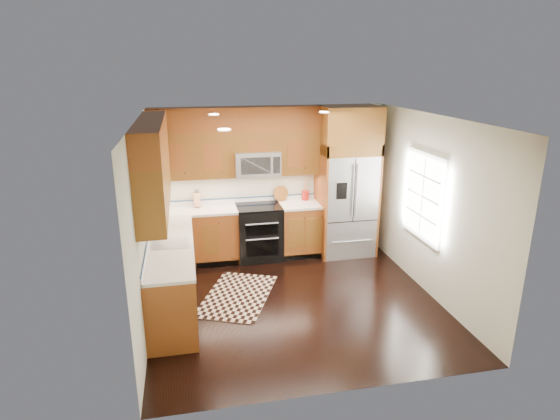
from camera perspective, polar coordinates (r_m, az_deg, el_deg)
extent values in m
plane|color=black|center=(6.87, 1.85, -11.01)|extent=(4.00, 4.00, 0.00)
cube|color=beige|center=(8.23, -1.28, 3.60)|extent=(4.00, 0.02, 2.60)
cube|color=beige|center=(6.22, -16.28, -1.76)|extent=(0.02, 4.00, 2.60)
cube|color=beige|center=(7.07, 17.92, 0.40)|extent=(0.02, 4.00, 2.60)
cube|color=white|center=(7.20, 17.10, 1.61)|extent=(0.04, 1.10, 1.30)
cube|color=white|center=(7.20, 17.03, 1.61)|extent=(0.02, 0.95, 1.15)
cube|color=#923F1C|center=(8.08, -10.09, -3.28)|extent=(1.37, 0.60, 0.90)
cube|color=#923F1C|center=(8.30, 2.46, -2.44)|extent=(0.72, 0.60, 0.90)
cube|color=#923F1C|center=(6.70, -12.97, -7.94)|extent=(0.60, 2.40, 0.90)
cube|color=silver|center=(7.97, -4.95, 0.23)|extent=(2.85, 0.62, 0.04)
cube|color=silver|center=(6.51, -13.25, -4.20)|extent=(0.62, 2.40, 0.04)
cube|color=brown|center=(7.88, -5.24, 6.81)|extent=(2.85, 0.33, 0.75)
cube|color=brown|center=(6.25, -15.05, 3.47)|extent=(0.33, 2.40, 0.75)
cube|color=#923F1C|center=(7.80, -5.35, 10.97)|extent=(2.85, 0.33, 0.40)
cube|color=#923F1C|center=(6.14, -15.48, 8.68)|extent=(0.33, 2.40, 0.40)
cube|color=black|center=(8.13, -2.56, -2.80)|extent=(0.76, 0.64, 0.92)
cube|color=black|center=(7.98, -2.61, 0.41)|extent=(0.76, 0.60, 0.02)
cube|color=black|center=(7.78, -2.21, -2.48)|extent=(0.55, 0.01, 0.18)
cube|color=black|center=(7.90, -2.18, -4.66)|extent=(0.55, 0.01, 0.28)
cylinder|color=#B2B2B7|center=(7.72, -2.19, -1.70)|extent=(0.55, 0.02, 0.02)
cylinder|color=#B2B2B7|center=(7.81, -2.16, -3.57)|extent=(0.55, 0.02, 0.02)
cube|color=#B2B2B7|center=(7.92, -2.83, 5.70)|extent=(0.76, 0.40, 0.42)
cube|color=black|center=(7.72, -2.97, 5.39)|extent=(0.50, 0.01, 0.28)
cube|color=#B2B2B7|center=(8.32, 8.04, 0.72)|extent=(0.90, 0.74, 1.80)
cube|color=black|center=(7.89, 9.04, 2.39)|extent=(0.01, 0.01, 1.08)
cube|color=black|center=(7.81, 7.53, 2.31)|extent=(0.18, 0.01, 0.28)
cube|color=#923F1C|center=(8.15, 4.95, 1.21)|extent=(0.04, 0.74, 2.00)
cube|color=#923F1C|center=(8.46, 11.07, 1.55)|extent=(0.04, 0.74, 2.00)
cube|color=brown|center=(8.05, 8.43, 9.62)|extent=(0.98, 0.74, 0.80)
cube|color=#B2B2B7|center=(6.50, -13.26, -3.95)|extent=(0.50, 0.42, 0.02)
cylinder|color=#B2B2B7|center=(6.67, -15.02, -2.33)|extent=(0.02, 0.02, 0.28)
torus|color=#B2B2B7|center=(6.55, -15.15, -1.41)|extent=(0.18, 0.02, 0.18)
cube|color=black|center=(7.02, -5.19, -10.34)|extent=(1.39, 1.70, 0.01)
cube|color=tan|center=(8.05, -10.10, 1.22)|extent=(0.11, 0.16, 0.24)
cylinder|color=#A71914|center=(8.35, 3.10, 1.80)|extent=(0.14, 0.14, 0.17)
cylinder|color=brown|center=(8.30, 0.11, 1.20)|extent=(0.33, 0.33, 0.02)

